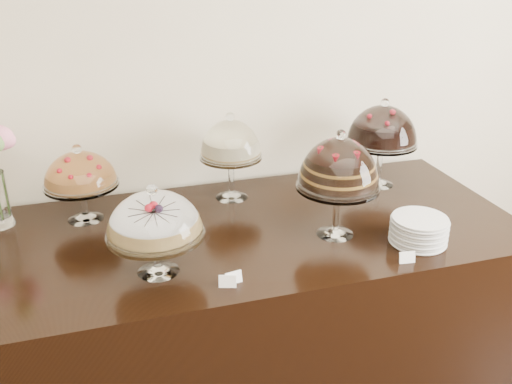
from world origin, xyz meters
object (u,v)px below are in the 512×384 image
object	(u,v)px
cake_stand_sugar_sponge	(154,219)
cake_stand_dark_choco	(383,129)
cake_stand_cheesecake	(231,143)
cake_stand_fruit_tart	(80,173)
cake_stand_choco_layer	(339,167)
plate_stack	(419,230)
display_counter	(253,317)

from	to	relation	value
cake_stand_sugar_sponge	cake_stand_dark_choco	size ratio (longest dim) A/B	0.81
cake_stand_cheesecake	cake_stand_fruit_tart	size ratio (longest dim) A/B	1.21
cake_stand_choco_layer	plate_stack	size ratio (longest dim) A/B	2.02
cake_stand_choco_layer	cake_stand_dark_choco	xyz separation A→B (m)	(0.41, 0.41, -0.01)
cake_stand_choco_layer	cake_stand_fruit_tart	bearing A→B (deg)	155.77
cake_stand_sugar_sponge	cake_stand_dark_choco	bearing A→B (deg)	23.41
cake_stand_dark_choco	plate_stack	size ratio (longest dim) A/B	1.95
cake_stand_fruit_tart	cake_stand_sugar_sponge	bearing A→B (deg)	-65.01
cake_stand_sugar_sponge	cake_stand_dark_choco	world-z (taller)	cake_stand_dark_choco
cake_stand_cheesecake	cake_stand_fruit_tart	distance (m)	0.65
cake_stand_sugar_sponge	cake_stand_cheesecake	world-z (taller)	cake_stand_cheesecake
plate_stack	cake_stand_fruit_tart	bearing A→B (deg)	154.54
display_counter	cake_stand_choco_layer	world-z (taller)	cake_stand_choco_layer
cake_stand_cheesecake	cake_stand_dark_choco	size ratio (longest dim) A/B	0.95
display_counter	cake_stand_sugar_sponge	xyz separation A→B (m)	(-0.42, -0.23, 0.66)
cake_stand_choco_layer	display_counter	bearing A→B (deg)	153.54
cake_stand_dark_choco	plate_stack	xyz separation A→B (m)	(-0.13, -0.57, -0.23)
cake_stand_cheesecake	cake_stand_dark_choco	world-z (taller)	cake_stand_dark_choco
cake_stand_sugar_sponge	cake_stand_fruit_tart	world-z (taller)	cake_stand_sugar_sponge
display_counter	cake_stand_sugar_sponge	size ratio (longest dim) A/B	6.41
cake_stand_choco_layer	cake_stand_fruit_tart	xyz separation A→B (m)	(-0.95, 0.43, -0.08)
display_counter	plate_stack	xyz separation A→B (m)	(0.58, -0.31, 0.50)
display_counter	cake_stand_choco_layer	xyz separation A→B (m)	(0.30, -0.15, 0.74)
display_counter	plate_stack	world-z (taller)	plate_stack
cake_stand_sugar_sponge	cake_stand_cheesecake	size ratio (longest dim) A/B	0.85
cake_stand_cheesecake	cake_stand_fruit_tart	bearing A→B (deg)	-176.72
plate_stack	cake_stand_choco_layer	bearing A→B (deg)	150.56
cake_stand_choco_layer	cake_stand_dark_choco	bearing A→B (deg)	45.16
cake_stand_dark_choco	cake_stand_fruit_tart	size ratio (longest dim) A/B	1.27
display_counter	cake_stand_dark_choco	world-z (taller)	cake_stand_dark_choco
display_counter	cake_stand_choco_layer	bearing A→B (deg)	-26.46
cake_stand_dark_choco	plate_stack	world-z (taller)	cake_stand_dark_choco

